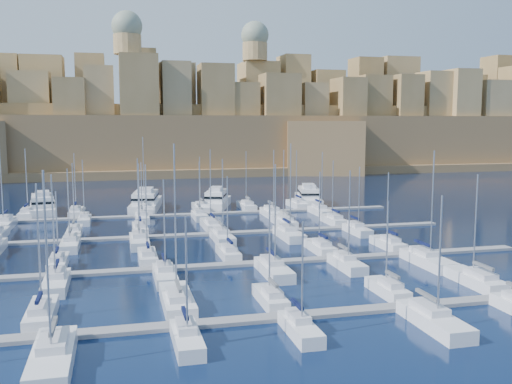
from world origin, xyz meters
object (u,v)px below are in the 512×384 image
object	(u,v)px
motor_yacht_c	(217,201)
motor_yacht_b	(146,202)
sailboat_2	(177,300)
motor_yacht_a	(43,206)
motor_yacht_d	(308,197)
sailboat_4	(388,289)

from	to	relation	value
motor_yacht_c	motor_yacht_b	bearing A→B (deg)	173.65
sailboat_2	motor_yacht_b	bearing A→B (deg)	89.69
motor_yacht_a	motor_yacht_d	size ratio (longest dim) A/B	1.01
motor_yacht_b	motor_yacht_d	xyz separation A→B (m)	(38.44, -1.11, 0.00)
motor_yacht_a	motor_yacht_c	bearing A→B (deg)	-1.25
motor_yacht_b	motor_yacht_c	world-z (taller)	same
sailboat_2	motor_yacht_b	size ratio (longest dim) A/B	0.90
sailboat_2	sailboat_4	xyz separation A→B (m)	(23.89, -1.39, -0.08)
motor_yacht_a	sailboat_2	bearing A→B (deg)	-72.83
motor_yacht_d	motor_yacht_b	bearing A→B (deg)	178.35
motor_yacht_a	motor_yacht_b	world-z (taller)	same
sailboat_2	motor_yacht_b	distance (m)	70.60
motor_yacht_c	motor_yacht_a	bearing A→B (deg)	178.75
motor_yacht_a	motor_yacht_d	world-z (taller)	same
sailboat_4	motor_yacht_c	world-z (taller)	sailboat_4
motor_yacht_d	sailboat_2	bearing A→B (deg)	-119.19
motor_yacht_b	motor_yacht_c	bearing A→B (deg)	-6.35
sailboat_4	motor_yacht_b	distance (m)	75.73
sailboat_4	motor_yacht_a	world-z (taller)	sailboat_4
sailboat_2	motor_yacht_a	xyz separation A→B (m)	(-21.52, 69.65, 0.94)
motor_yacht_c	motor_yacht_d	xyz separation A→B (m)	(22.52, 0.66, 0.00)
sailboat_4	motor_yacht_b	world-z (taller)	sailboat_4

